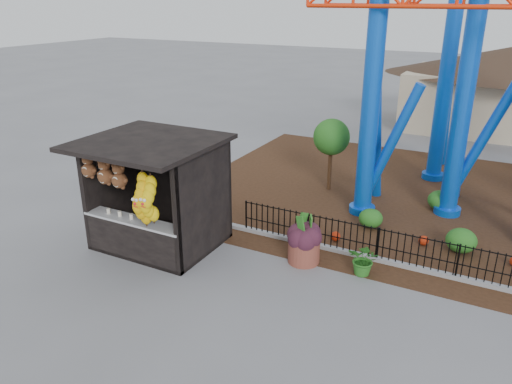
% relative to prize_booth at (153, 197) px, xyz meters
% --- Properties ---
extents(ground, '(120.00, 120.00, 0.00)m').
position_rel_prize_booth_xyz_m(ground, '(2.98, -0.92, -1.52)').
color(ground, slate).
rests_on(ground, ground).
extents(mulch_bed, '(18.00, 12.00, 0.02)m').
position_rel_prize_booth_xyz_m(mulch_bed, '(6.98, 7.08, -1.51)').
color(mulch_bed, '#331E11').
rests_on(mulch_bed, ground).
extents(curb, '(18.00, 0.18, 0.12)m').
position_rel_prize_booth_xyz_m(curb, '(6.98, 2.08, -1.46)').
color(curb, gray).
rests_on(curb, ground).
extents(prize_booth, '(3.50, 3.40, 3.12)m').
position_rel_prize_booth_xyz_m(prize_booth, '(0.00, 0.00, 0.00)').
color(prize_booth, black).
rests_on(prize_booth, ground).
extents(picket_fence, '(12.20, 0.06, 1.00)m').
position_rel_prize_booth_xyz_m(picket_fence, '(7.88, 2.08, -1.02)').
color(picket_fence, black).
rests_on(picket_fence, ground).
extents(terracotta_planter, '(0.85, 0.85, 0.64)m').
position_rel_prize_booth_xyz_m(terracotta_planter, '(4.05, 1.14, -1.19)').
color(terracotta_planter, brown).
rests_on(terracotta_planter, ground).
extents(planter_foliage, '(0.70, 0.70, 0.64)m').
position_rel_prize_booth_xyz_m(planter_foliage, '(4.05, 1.14, -0.55)').
color(planter_foliage, '#361522').
rests_on(planter_foliage, terracotta_planter).
extents(potted_plant, '(0.81, 0.71, 0.87)m').
position_rel_prize_booth_xyz_m(potted_plant, '(5.67, 1.24, -1.08)').
color(potted_plant, '#1C581A').
rests_on(potted_plant, ground).
extents(landscaping, '(8.67, 4.36, 0.67)m').
position_rel_prize_booth_xyz_m(landscaping, '(7.90, 4.82, -1.21)').
color(landscaping, '#235C1B').
rests_on(landscaping, mulch_bed).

